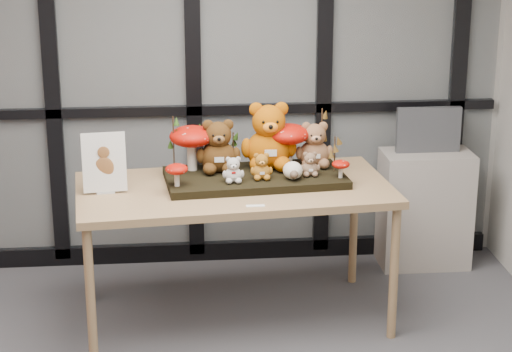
{
  "coord_description": "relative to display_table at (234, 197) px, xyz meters",
  "views": [
    {
      "loc": [
        0.3,
        -3.42,
        2.47
      ],
      "look_at": [
        0.76,
        1.5,
        0.9
      ],
      "focal_mm": 65.0,
      "sensor_mm": 36.0,
      "label": 1
    }
  ],
  "objects": [
    {
      "name": "glass_partition",
      "position": [
        -0.64,
        0.93,
        0.65
      ],
      "size": [
        4.9,
        0.06,
        2.78
      ],
      "color": "#2D383F",
      "rests_on": "floor"
    },
    {
      "name": "mushroom_back_left",
      "position": [
        -0.23,
        0.2,
        0.25
      ],
      "size": [
        0.26,
        0.26,
        0.29
      ],
      "primitive_type": null,
      "color": "#AB0F05",
      "rests_on": "diorama_tray"
    },
    {
      "name": "sign_holder",
      "position": [
        -0.72,
        -0.05,
        0.23
      ],
      "size": [
        0.24,
        0.08,
        0.34
      ],
      "rotation": [
        0.0,
        0.0,
        0.1
      ],
      "color": "silver",
      "rests_on": "display_table"
    },
    {
      "name": "mushroom_front_left",
      "position": [
        -0.32,
        -0.1,
        0.18
      ],
      "size": [
        0.12,
        0.12,
        0.14
      ],
      "primitive_type": null,
      "color": "#AB0F05",
      "rests_on": "diorama_tray"
    },
    {
      "name": "bear_brown_medium",
      "position": [
        -0.08,
        0.16,
        0.28
      ],
      "size": [
        0.28,
        0.25,
        0.34
      ],
      "primitive_type": null,
      "rotation": [
        0.0,
        0.0,
        0.09
      ],
      "color": "#4B2D10",
      "rests_on": "diorama_tray"
    },
    {
      "name": "display_table",
      "position": [
        0.0,
        0.0,
        0.0
      ],
      "size": [
        1.84,
        1.04,
        0.83
      ],
      "rotation": [
        0.0,
        0.0,
        0.09
      ],
      "color": "#A48459",
      "rests_on": "floor"
    },
    {
      "name": "bear_pooh_yellow",
      "position": [
        0.22,
        0.21,
        0.32
      ],
      "size": [
        0.35,
        0.33,
        0.43
      ],
      "primitive_type": null,
      "rotation": [
        0.0,
        0.0,
        0.09
      ],
      "color": "#B95904",
      "rests_on": "diorama_tray"
    },
    {
      "name": "sprig_dry_far_right",
      "position": [
        0.53,
        0.23,
        0.28
      ],
      "size": [
        0.05,
        0.05,
        0.34
      ],
      "primitive_type": null,
      "color": "brown",
      "rests_on": "diorama_tray"
    },
    {
      "name": "sprig_green_centre",
      "position": [
        0.01,
        0.27,
        0.21
      ],
      "size": [
        0.05,
        0.05,
        0.2
      ],
      "primitive_type": null,
      "color": "#14340B",
      "rests_on": "diorama_tray"
    },
    {
      "name": "bear_beige_small",
      "position": [
        0.43,
        0.03,
        0.19
      ],
      "size": [
        0.13,
        0.12,
        0.15
      ],
      "primitive_type": null,
      "rotation": [
        0.0,
        0.0,
        0.09
      ],
      "color": "#836349",
      "rests_on": "diorama_tray"
    },
    {
      "name": "bear_small_yellow",
      "position": [
        0.15,
        -0.01,
        0.19
      ],
      "size": [
        0.14,
        0.13,
        0.17
      ],
      "primitive_type": null,
      "rotation": [
        0.0,
        0.0,
        0.09
      ],
      "color": "#A9671A",
      "rests_on": "diorama_tray"
    },
    {
      "name": "bear_tan_back",
      "position": [
        0.49,
        0.21,
        0.25
      ],
      "size": [
        0.24,
        0.22,
        0.29
      ],
      "primitive_type": null,
      "rotation": [
        0.0,
        0.0,
        0.09
      ],
      "color": "#8C5E3C",
      "rests_on": "diorama_tray"
    },
    {
      "name": "sprig_green_far_left",
      "position": [
        -0.33,
        0.17,
        0.27
      ],
      "size": [
        0.05,
        0.05,
        0.33
      ],
      "primitive_type": null,
      "color": "#14340B",
      "rests_on": "diorama_tray"
    },
    {
      "name": "plush_cream_hedgehog",
      "position": [
        0.33,
        -0.03,
        0.16
      ],
      "size": [
        0.09,
        0.08,
        0.11
      ],
      "primitive_type": null,
      "rotation": [
        0.0,
        0.0,
        0.09
      ],
      "color": "white",
      "rests_on": "diorama_tray"
    },
    {
      "name": "mushroom_back_right",
      "position": [
        0.33,
        0.21,
        0.25
      ],
      "size": [
        0.25,
        0.25,
        0.28
      ],
      "primitive_type": null,
      "color": "#AB0F05",
      "rests_on": "diorama_tray"
    },
    {
      "name": "sprig_dry_mid_right",
      "position": [
        0.59,
        0.1,
        0.21
      ],
      "size": [
        0.05,
        0.05,
        0.21
      ],
      "primitive_type": null,
      "color": "brown",
      "rests_on": "diorama_tray"
    },
    {
      "name": "diorama_tray",
      "position": [
        0.13,
        0.08,
        0.09
      ],
      "size": [
        1.06,
        0.6,
        0.04
      ],
      "primitive_type": "cube",
      "rotation": [
        0.0,
        0.0,
        0.09
      ],
      "color": "black",
      "rests_on": "display_table"
    },
    {
      "name": "mushroom_front_right",
      "position": [
        0.6,
        -0.03,
        0.16
      ],
      "size": [
        0.1,
        0.1,
        0.11
      ],
      "primitive_type": null,
      "color": "#AB0F05",
      "rests_on": "diorama_tray"
    },
    {
      "name": "label_card",
      "position": [
        0.09,
        -0.35,
        0.07
      ],
      "size": [
        0.1,
        0.03,
        0.0
      ],
      "primitive_type": "cube",
      "color": "white",
      "rests_on": "display_table"
    },
    {
      "name": "cabinet",
      "position": [
        1.32,
        0.72,
        -0.37
      ],
      "size": [
        0.59,
        0.34,
        0.78
      ],
      "primitive_type": "cube",
      "color": "#A9A097",
      "rests_on": "floor"
    },
    {
      "name": "bear_white_bow",
      "position": [
        -0.01,
        -0.05,
        0.19
      ],
      "size": [
        0.13,
        0.12,
        0.16
      ],
      "primitive_type": null,
      "rotation": [
        0.0,
        0.0,
        0.09
      ],
      "color": "beige",
      "rests_on": "diorama_tray"
    },
    {
      "name": "sprig_green_mid_left",
      "position": [
        -0.16,
        0.24,
        0.24
      ],
      "size": [
        0.05,
        0.05,
        0.26
      ],
      "primitive_type": null,
      "color": "#14340B",
      "rests_on": "diorama_tray"
    },
    {
      "name": "room_shell",
      "position": [
        -0.64,
        -1.54,
        0.92
      ],
      "size": [
        5.0,
        5.0,
        5.0
      ],
      "color": "#B7B5AD",
      "rests_on": "floor"
    },
    {
      "name": "monitor",
      "position": [
        1.32,
        0.74,
        0.17
      ],
      "size": [
        0.42,
        0.04,
        0.3
      ],
      "color": "#4A4C51",
      "rests_on": "cabinet"
    }
  ]
}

